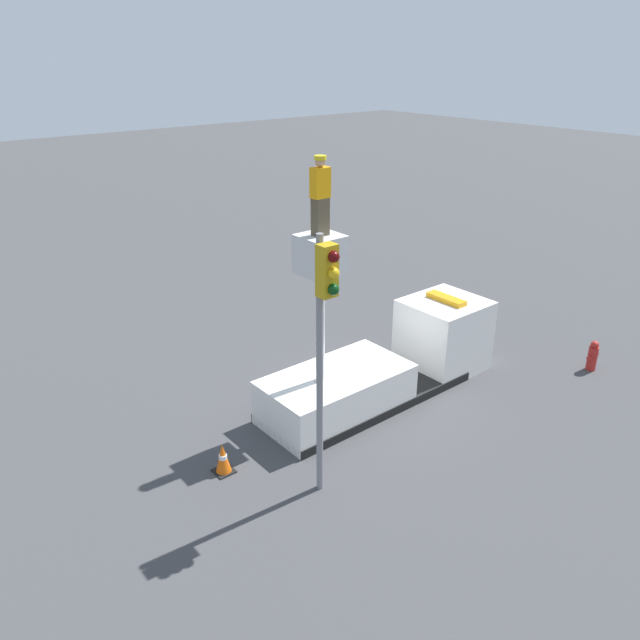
{
  "coord_description": "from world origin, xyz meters",
  "views": [
    {
      "loc": [
        -10.16,
        -10.46,
        8.74
      ],
      "look_at": [
        -2.45,
        -1.01,
        3.38
      ],
      "focal_mm": 35.0,
      "sensor_mm": 36.0,
      "label": 1
    }
  ],
  "objects_px": {
    "bucket_truck": "(387,363)",
    "traffic_light_pole": "(324,320)",
    "traffic_cone_rear": "(223,459)",
    "worker": "(320,196)",
    "fire_hydrant": "(593,356)"
  },
  "relations": [
    {
      "from": "traffic_cone_rear",
      "to": "worker",
      "type": "bearing_deg",
      "value": 4.7
    },
    {
      "from": "bucket_truck",
      "to": "traffic_cone_rear",
      "type": "distance_m",
      "value": 5.37
    },
    {
      "from": "traffic_light_pole",
      "to": "traffic_cone_rear",
      "type": "height_order",
      "value": "traffic_light_pole"
    },
    {
      "from": "fire_hydrant",
      "to": "traffic_cone_rear",
      "type": "bearing_deg",
      "value": 166.25
    },
    {
      "from": "traffic_cone_rear",
      "to": "bucket_truck",
      "type": "bearing_deg",
      "value": 2.64
    },
    {
      "from": "fire_hydrant",
      "to": "traffic_cone_rear",
      "type": "relative_size",
      "value": 1.26
    },
    {
      "from": "traffic_cone_rear",
      "to": "traffic_light_pole",
      "type": "bearing_deg",
      "value": -55.41
    },
    {
      "from": "worker",
      "to": "traffic_cone_rear",
      "type": "xyz_separation_m",
      "value": [
        -2.99,
        -0.25,
        -5.41
      ]
    },
    {
      "from": "worker",
      "to": "traffic_light_pole",
      "type": "height_order",
      "value": "worker"
    },
    {
      "from": "traffic_light_pole",
      "to": "bucket_truck",
      "type": "bearing_deg",
      "value": 28.31
    },
    {
      "from": "bucket_truck",
      "to": "traffic_cone_rear",
      "type": "xyz_separation_m",
      "value": [
        -5.34,
        -0.25,
        -0.52
      ]
    },
    {
      "from": "bucket_truck",
      "to": "fire_hydrant",
      "type": "bearing_deg",
      "value": -27.62
    },
    {
      "from": "traffic_light_pole",
      "to": "traffic_cone_rear",
      "type": "relative_size",
      "value": 7.68
    },
    {
      "from": "bucket_truck",
      "to": "traffic_light_pole",
      "type": "bearing_deg",
      "value": -151.69
    },
    {
      "from": "bucket_truck",
      "to": "traffic_light_pole",
      "type": "distance_m",
      "value": 5.53
    }
  ]
}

